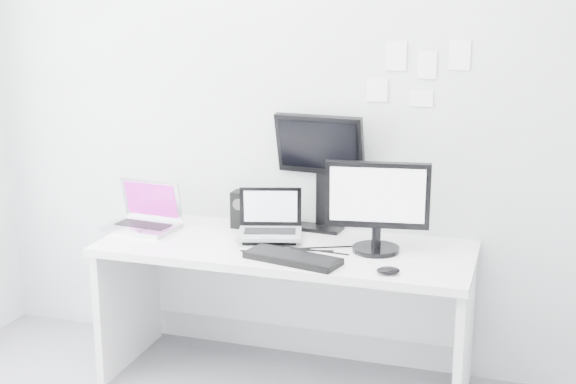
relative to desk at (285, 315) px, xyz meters
The scene contains 14 objects.
back_wall 1.05m from the desk, 90.00° to the left, with size 3.60×3.60×0.00m, color silver.
desk is the anchor object (origin of this frame).
macbook 0.93m from the desk, behind, with size 0.35×0.26×0.26m, color #A9A9AD.
speaker 0.60m from the desk, 144.08° to the left, with size 0.10×0.10×0.19m, color black.
dell_laptop 0.50m from the desk, 155.39° to the left, with size 0.31×0.24×0.26m, color #A3A5AA.
rear_monitor 0.75m from the desk, 73.85° to the left, with size 0.45×0.16×0.62m, color black.
samsung_monitor 0.73m from the desk, ahead, with size 0.49×0.22×0.45m, color black.
keyboard 0.45m from the desk, 64.40° to the right, with size 0.44×0.16×0.03m, color black.
mouse 0.72m from the desk, 25.29° to the right, with size 0.10×0.07×0.03m, color black.
wall_note_0 1.38m from the desk, 37.40° to the left, with size 0.10×0.00×0.14m, color white.
wall_note_1 1.40m from the desk, 29.83° to the left, with size 0.09×0.00×0.13m, color white.
wall_note_2 1.51m from the desk, 24.64° to the left, with size 0.10×0.00×0.14m, color white.
wall_note_3 1.25m from the desk, 30.67° to the left, with size 0.11×0.00×0.08m, color white.
wall_note_4 1.20m from the desk, 43.58° to the left, with size 0.10×0.00×0.12m, color white.
Camera 1 is at (1.10, -2.19, 1.89)m, focal length 48.80 mm.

